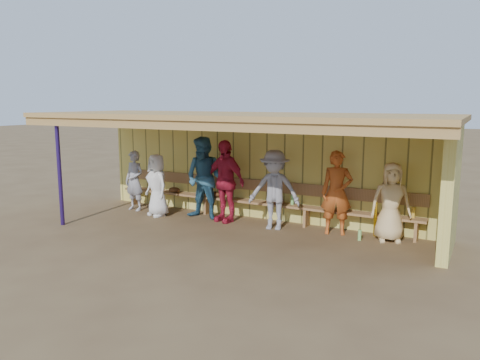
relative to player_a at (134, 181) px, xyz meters
The scene contains 11 objects.
ground 3.26m from the player_a, ahead, with size 90.00×90.00×0.00m, color brown.
player_a is the anchor object (origin of this frame).
player_b 0.90m from the player_a, 13.26° to the right, with size 0.74×0.48×1.51m, color silver.
player_c 2.05m from the player_a, ahead, with size 0.94×0.73×1.94m, color #2D5F7C.
player_d 2.60m from the player_a, ahead, with size 1.11×0.46×1.89m, color #B61D36.
player_e 3.87m from the player_a, ahead, with size 1.11×0.64×1.73m, color gray.
player_g 5.17m from the player_a, ahead, with size 0.64×0.42×1.75m, color #B5501D.
player_h 6.27m from the player_a, ahead, with size 0.77×0.50×1.58m, color #E4C080.
dugout_structure 3.64m from the player_a, ahead, with size 8.80×3.20×2.50m.
bench 3.20m from the player_a, 10.95° to the left, with size 7.60×0.34×0.93m.
dugout_equipment 2.98m from the player_a, ahead, with size 5.96×0.62×0.80m.
Camera 1 is at (4.77, -8.51, 2.74)m, focal length 35.00 mm.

